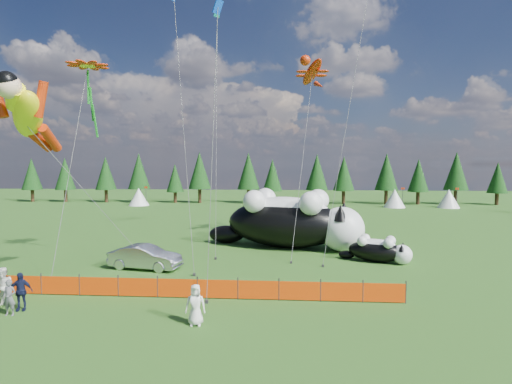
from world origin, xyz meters
TOP-DOWN VIEW (x-y plane):
  - ground at (0.00, 0.00)m, footprint 160.00×160.00m
  - safety_fence at (0.00, -3.00)m, footprint 22.06×0.06m
  - tree_line at (0.00, 45.00)m, footprint 90.00×4.00m
  - festival_tents at (11.00, 40.00)m, footprint 50.00×3.20m
  - cat_large at (5.85, 9.39)m, footprint 12.50×6.80m
  - cat_small at (11.62, 5.14)m, footprint 4.66×2.96m
  - car at (-3.49, 2.26)m, footprint 4.75×2.31m
  - spectator_a at (-6.70, -5.76)m, footprint 0.59×0.40m
  - spectator_b at (-7.65, -4.83)m, footprint 0.98×0.67m
  - spectator_c at (-6.61, -5.14)m, footprint 1.12×0.76m
  - spectator_e at (1.63, -6.21)m, footprint 0.87×0.60m
  - superhero_kite at (-8.35, -1.50)m, footprint 7.92×7.90m
  - gecko_kite at (7.48, 12.30)m, footprint 4.19×11.15m
  - flower_kite at (-7.65, 3.76)m, footprint 3.56×7.50m
  - diamond_kite_a at (-2.70, 7.02)m, footprint 3.13×7.05m
  - diamond_kite_c at (1.91, -2.02)m, footprint 0.72×2.26m
  - diamond_kite_d at (-0.44, 11.93)m, footprint 1.51×7.86m

SIDE VIEW (x-z plane):
  - ground at x=0.00m, z-range 0.00..0.00m
  - safety_fence at x=0.00m, z-range -0.05..1.05m
  - car at x=-3.49m, z-range 0.00..1.50m
  - spectator_a at x=-6.70m, z-range 0.00..1.58m
  - cat_small at x=11.62m, z-range -0.04..1.72m
  - spectator_e at x=1.63m, z-range 0.00..1.69m
  - spectator_c at x=-6.61m, z-range 0.00..1.74m
  - spectator_b at x=-7.65m, z-range 0.00..1.85m
  - festival_tents at x=11.00m, z-range 0.00..2.80m
  - cat_large at x=5.85m, z-range -0.11..4.48m
  - tree_line at x=0.00m, z-range 0.00..8.00m
  - superhero_kite at x=-8.35m, z-range 2.99..15.38m
  - flower_kite at x=-7.65m, z-range 5.84..19.92m
  - diamond_kite_c at x=1.91m, z-range 5.97..20.99m
  - gecko_kite at x=7.48m, z-range 6.09..22.43m
  - diamond_kite_a at x=-2.70m, z-range 7.94..28.09m
  - diamond_kite_d at x=-0.44m, z-range 7.88..28.57m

